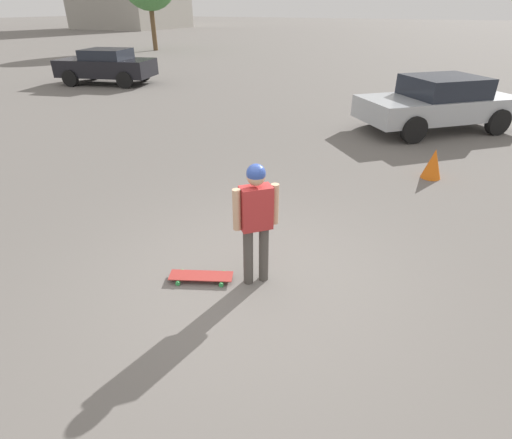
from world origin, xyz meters
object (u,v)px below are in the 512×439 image
at_px(skateboard, 201,276).
at_px(person, 256,214).
at_px(car_parked_near, 438,103).
at_px(car_parked_far, 106,66).
at_px(traffic_cone, 433,164).

bearing_deg(skateboard, person, -177.56).
bearing_deg(car_parked_near, car_parked_far, -49.22).
height_order(person, skateboard, person).
distance_m(skateboard, traffic_cone, 5.49).
distance_m(person, car_parked_far, 15.86).
bearing_deg(car_parked_far, person, 124.74).
height_order(car_parked_far, traffic_cone, car_parked_far).
xyz_separation_m(person, car_parked_near, (8.45, -1.64, -0.21)).
height_order(skateboard, traffic_cone, traffic_cone).
xyz_separation_m(car_parked_far, traffic_cone, (-5.79, -13.78, -0.46)).
bearing_deg(person, car_parked_near, 35.57).
height_order(skateboard, car_parked_near, car_parked_near).
bearing_deg(car_parked_near, traffic_cone, 51.49).
distance_m(skateboard, car_parked_far, 15.59).
xyz_separation_m(car_parked_near, car_parked_far, (1.96, 13.61, 0.01)).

